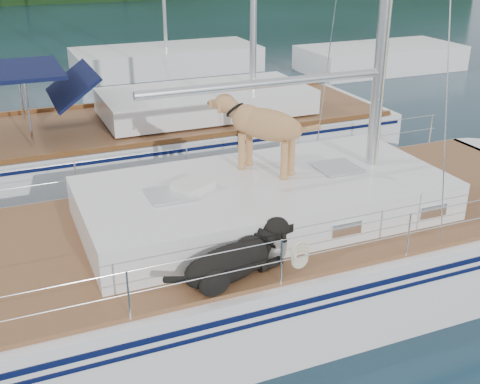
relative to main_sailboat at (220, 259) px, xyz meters
name	(u,v)px	position (x,y,z in m)	size (l,w,h in m)	color
ground	(214,300)	(-0.10, 0.00, -0.69)	(120.00, 120.00, 0.00)	black
main_sailboat	(220,259)	(0.00, 0.00, 0.00)	(12.00, 3.80, 14.01)	white
neighbor_sailboat	(163,140)	(0.81, 5.83, -0.06)	(11.00, 3.50, 13.30)	white
bg_boat_center	(167,60)	(3.90, 16.00, -0.24)	(7.20, 3.00, 11.65)	white
bg_boat_east	(380,58)	(11.90, 13.00, -0.23)	(6.40, 3.00, 11.65)	white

